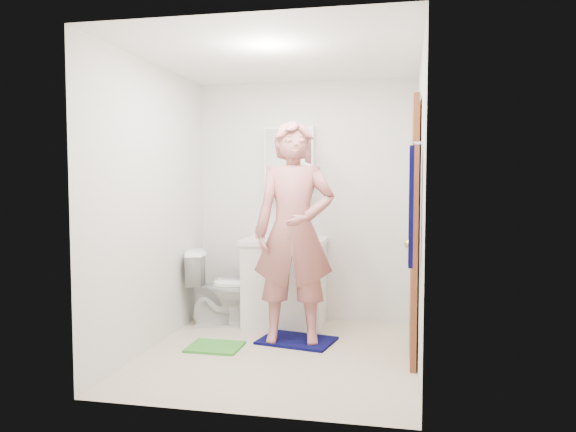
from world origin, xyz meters
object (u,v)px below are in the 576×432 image
Objects in this scene: man at (294,232)px; medicine_cabinet at (290,162)px; soap_dispenser at (260,229)px; toothbrush_cup at (305,232)px; vanity_cabinet at (285,284)px; toilet at (224,287)px; towel at (411,206)px.

medicine_cabinet is at bearing 96.85° from man.
toothbrush_cup is at bearing 20.55° from soap_dispenser.
vanity_cabinet is 1.14× the size of medicine_cabinet.
man is (0.44, -0.56, 0.03)m from soap_dispenser.
medicine_cabinet is 3.80× the size of soap_dispenser.
toilet is 4.00× the size of soap_dispenser.
toilet is (-1.76, 1.37, -0.88)m from towel.
toothbrush_cup is (0.18, -0.11, -0.70)m from medicine_cabinet.
soap_dispenser is at bearing 134.47° from towel.
towel reaches higher than vanity_cabinet.
toothbrush_cup is 0.07× the size of man.
medicine_cabinet is (0.00, 0.22, 1.20)m from vanity_cabinet.
towel reaches higher than toothbrush_cup.
soap_dispenser is at bearing -169.84° from vanity_cabinet.
towel is at bearing -49.79° from man.
towel is at bearing -55.39° from medicine_cabinet.
toilet is 5.42× the size of toothbrush_cup.
vanity_cabinet is 1.22m from medicine_cabinet.
man is at bearing -70.76° from vanity_cabinet.
soap_dispenser is 1.35× the size of toothbrush_cup.
toothbrush_cup is at bearing -87.61° from toilet.
soap_dispenser reaches higher than toothbrush_cup.
medicine_cabinet reaches higher than toilet.
toothbrush_cup is (0.18, 0.11, 0.50)m from vanity_cabinet.
towel is at bearing -57.98° from toothbrush_cup.
medicine_cabinet reaches higher than soap_dispenser.
toothbrush_cup is at bearing 32.27° from vanity_cabinet.
toothbrush_cup is (0.42, 0.16, -0.04)m from soap_dispenser.
man is at bearing -75.78° from medicine_cabinet.
man reaches higher than toothbrush_cup.
vanity_cabinet is at bearing 128.47° from towel.
vanity_cabinet is 4.34× the size of soap_dispenser.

